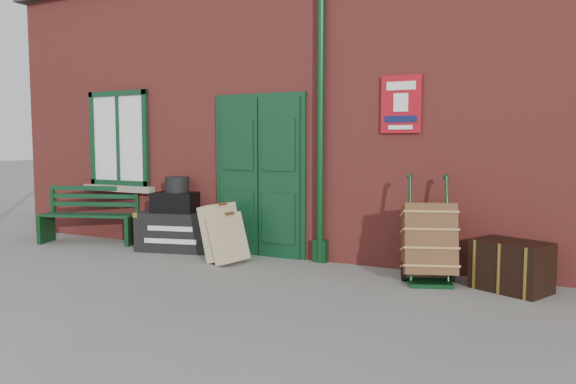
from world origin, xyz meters
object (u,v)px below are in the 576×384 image
Objects in this scene: bench at (90,213)px; dark_trunk at (511,266)px; houdini_trunk at (179,231)px; porter_trolley at (429,242)px.

dark_trunk is (6.24, -0.03, -0.19)m from bench.
houdini_trunk is at bearing -158.52° from dark_trunk.
porter_trolley is at bearing -20.79° from bench.
dark_trunk is (0.88, 0.04, -0.19)m from porter_trolley.
porter_trolley reaches higher than houdini_trunk.
bench reaches higher than dark_trunk.
bench is at bearing 170.59° from houdini_trunk.
houdini_trunk is 1.53× the size of dark_trunk.
porter_trolley is at bearing -18.25° from houdini_trunk.
bench is 5.36m from porter_trolley.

